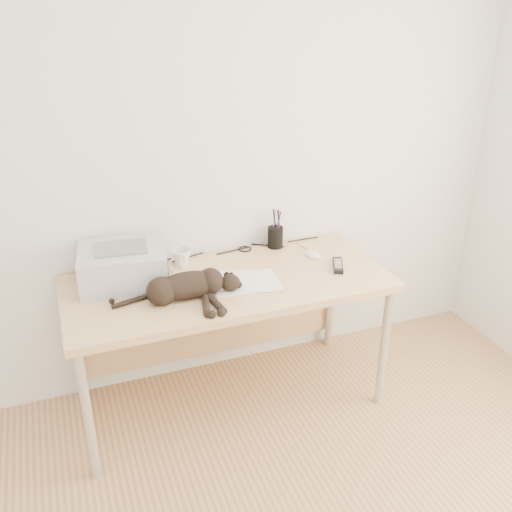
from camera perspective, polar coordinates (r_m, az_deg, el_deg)
name	(u,v)px	position (r m, az deg, el deg)	size (l,w,h in m)	color
wall_back	(204,151)	(2.94, -5.27, 10.37)	(3.50, 3.50, 0.00)	silver
desk	(223,296)	(2.96, -3.30, -3.99)	(1.60, 0.70, 0.74)	#E7CA87
printer	(123,266)	(2.83, -13.18, -0.94)	(0.44, 0.39, 0.19)	silver
papers	(242,282)	(2.80, -1.42, -2.58)	(0.40, 0.32, 0.01)	white
cat	(184,288)	(2.65, -7.18, -3.15)	(0.60, 0.28, 0.14)	black
mug	(182,258)	(2.97, -7.46, -0.19)	(0.10, 0.10, 0.09)	silver
pen_cup	(275,237)	(3.16, 1.94, 1.94)	(0.09, 0.09, 0.22)	black
remote_grey	(161,266)	(2.98, -9.47, -1.03)	(0.05, 0.18, 0.02)	slate
remote_black	(338,265)	(2.98, 8.18, -0.94)	(0.05, 0.17, 0.02)	black
mouse	(313,252)	(3.08, 5.67, 0.36)	(0.07, 0.12, 0.04)	white
cable_tangle	(210,254)	(3.09, -4.62, 0.17)	(1.36, 0.08, 0.01)	black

